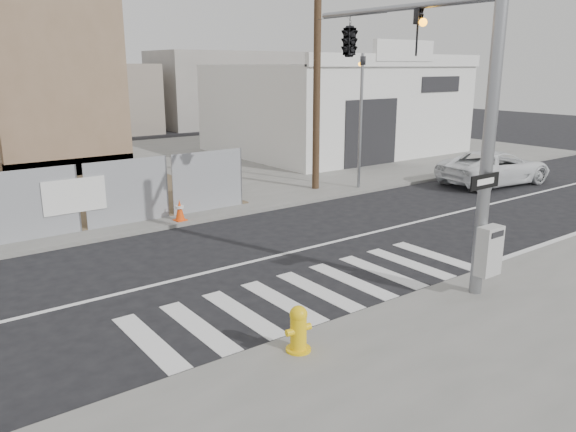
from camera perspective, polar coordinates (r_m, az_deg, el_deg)
ground at (r=14.52m, az=-3.25°, el=-4.56°), size 100.00×100.00×0.00m
sidewalk_far at (r=26.96m, az=-19.99°, el=3.86°), size 50.00×20.00×0.12m
signal_pole at (r=13.73m, az=10.41°, el=14.45°), size 0.96×5.87×7.00m
far_signal_pole at (r=22.36m, az=7.44°, el=11.36°), size 0.16×0.20×5.60m
concrete_wall_right at (r=26.51m, az=-21.74°, el=10.78°), size 5.50×1.30×8.00m
auto_shop at (r=32.61m, az=4.73°, el=10.88°), size 12.00×10.20×5.95m
utility_pole_right at (r=21.99m, az=2.98°, el=15.90°), size 1.60×0.28×10.00m
fire_hydrant at (r=9.75m, az=1.07°, el=-11.38°), size 0.52×0.49×0.83m
suv at (r=25.30m, az=20.29°, el=4.66°), size 5.37×2.92×1.43m
traffic_cone_c at (r=17.76m, az=-24.28°, el=-0.52°), size 0.44×0.44×0.80m
traffic_cone_d at (r=18.02m, az=-10.94°, el=0.58°), size 0.38×0.38×0.68m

